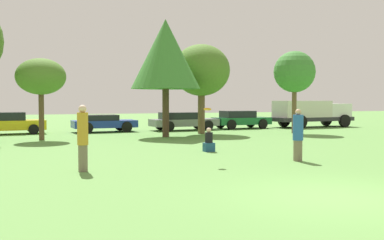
{
  "coord_description": "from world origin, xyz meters",
  "views": [
    {
      "loc": [
        -6.21,
        -7.68,
        2.06
      ],
      "look_at": [
        -1.15,
        5.91,
        1.41
      ],
      "focal_mm": 41.73,
      "sensor_mm": 36.0,
      "label": 1
    }
  ],
  "objects_px": {
    "person_catcher": "(298,135)",
    "parked_car_blue": "(103,122)",
    "delivery_truck_white": "(311,112)",
    "parked_car_green": "(240,119)",
    "tree_1": "(41,77)",
    "parked_car_yellow": "(10,123)",
    "tree_3": "(201,71)",
    "tree_4": "(295,72)",
    "frisbee": "(208,109)",
    "parked_car_grey": "(183,121)",
    "bystander_sitting": "(209,142)",
    "person_thrower": "(83,137)",
    "tree_2": "(166,54)"
  },
  "relations": [
    {
      "from": "person_catcher",
      "to": "frisbee",
      "type": "height_order",
      "value": "frisbee"
    },
    {
      "from": "person_thrower",
      "to": "frisbee",
      "type": "bearing_deg",
      "value": 4.16
    },
    {
      "from": "parked_car_yellow",
      "to": "parked_car_blue",
      "type": "xyz_separation_m",
      "value": [
        5.6,
        -0.18,
        -0.06
      ]
    },
    {
      "from": "tree_2",
      "to": "parked_car_grey",
      "type": "relative_size",
      "value": 1.4
    },
    {
      "from": "bystander_sitting",
      "to": "tree_1",
      "type": "relative_size",
      "value": 0.23
    },
    {
      "from": "parked_car_blue",
      "to": "parked_car_grey",
      "type": "relative_size",
      "value": 0.88
    },
    {
      "from": "frisbee",
      "to": "parked_car_green",
      "type": "bearing_deg",
      "value": 60.1
    },
    {
      "from": "tree_2",
      "to": "tree_4",
      "type": "height_order",
      "value": "tree_2"
    },
    {
      "from": "parked_car_blue",
      "to": "parked_car_yellow",
      "type": "bearing_deg",
      "value": 174.81
    },
    {
      "from": "tree_3",
      "to": "parked_car_blue",
      "type": "height_order",
      "value": "tree_3"
    },
    {
      "from": "parked_car_green",
      "to": "tree_4",
      "type": "bearing_deg",
      "value": -81.44
    },
    {
      "from": "tree_2",
      "to": "parked_car_yellow",
      "type": "bearing_deg",
      "value": 147.14
    },
    {
      "from": "tree_4",
      "to": "parked_car_green",
      "type": "height_order",
      "value": "tree_4"
    },
    {
      "from": "tree_1",
      "to": "tree_3",
      "type": "relative_size",
      "value": 0.77
    },
    {
      "from": "person_thrower",
      "to": "tree_1",
      "type": "xyz_separation_m",
      "value": [
        -0.79,
        11.19,
        2.26
      ]
    },
    {
      "from": "tree_1",
      "to": "parked_car_yellow",
      "type": "distance_m",
      "value": 5.77
    },
    {
      "from": "person_catcher",
      "to": "parked_car_grey",
      "type": "relative_size",
      "value": 0.38
    },
    {
      "from": "parked_car_grey",
      "to": "tree_3",
      "type": "bearing_deg",
      "value": -92.08
    },
    {
      "from": "tree_1",
      "to": "tree_4",
      "type": "xyz_separation_m",
      "value": [
        14.95,
        -0.46,
        0.55
      ]
    },
    {
      "from": "delivery_truck_white",
      "to": "tree_2",
      "type": "bearing_deg",
      "value": -162.64
    },
    {
      "from": "tree_2",
      "to": "parked_car_green",
      "type": "height_order",
      "value": "tree_2"
    },
    {
      "from": "tree_2",
      "to": "parked_car_grey",
      "type": "bearing_deg",
      "value": 61.12
    },
    {
      "from": "bystander_sitting",
      "to": "tree_3",
      "type": "bearing_deg",
      "value": 70.2
    },
    {
      "from": "tree_4",
      "to": "parked_car_green",
      "type": "xyz_separation_m",
      "value": [
        -1.1,
        5.25,
        -3.1
      ]
    },
    {
      "from": "person_catcher",
      "to": "delivery_truck_white",
      "type": "distance_m",
      "value": 19.93
    },
    {
      "from": "person_catcher",
      "to": "parked_car_green",
      "type": "relative_size",
      "value": 0.41
    },
    {
      "from": "delivery_truck_white",
      "to": "parked_car_grey",
      "type": "bearing_deg",
      "value": 176.94
    },
    {
      "from": "person_thrower",
      "to": "delivery_truck_white",
      "type": "bearing_deg",
      "value": 41.76
    },
    {
      "from": "tree_3",
      "to": "parked_car_yellow",
      "type": "xyz_separation_m",
      "value": [
        -11.05,
        3.7,
        -3.19
      ]
    },
    {
      "from": "tree_1",
      "to": "tree_4",
      "type": "bearing_deg",
      "value": -1.76
    },
    {
      "from": "person_catcher",
      "to": "parked_car_grey",
      "type": "xyz_separation_m",
      "value": [
        1.42,
        15.94,
        -0.22
      ]
    },
    {
      "from": "frisbee",
      "to": "parked_car_yellow",
      "type": "relative_size",
      "value": 0.06
    },
    {
      "from": "parked_car_green",
      "to": "tree_1",
      "type": "bearing_deg",
      "value": -164.24
    },
    {
      "from": "tree_3",
      "to": "person_thrower",
      "type": "bearing_deg",
      "value": -124.73
    },
    {
      "from": "parked_car_yellow",
      "to": "parked_car_blue",
      "type": "distance_m",
      "value": 5.61
    },
    {
      "from": "person_thrower",
      "to": "delivery_truck_white",
      "type": "distance_m",
      "value": 24.65
    },
    {
      "from": "frisbee",
      "to": "tree_2",
      "type": "distance_m",
      "value": 11.13
    },
    {
      "from": "tree_4",
      "to": "parked_car_blue",
      "type": "height_order",
      "value": "tree_4"
    },
    {
      "from": "tree_4",
      "to": "person_thrower",
      "type": "bearing_deg",
      "value": -142.84
    },
    {
      "from": "person_catcher",
      "to": "parked_car_blue",
      "type": "relative_size",
      "value": 0.43
    },
    {
      "from": "delivery_truck_white",
      "to": "parked_car_green",
      "type": "bearing_deg",
      "value": 174.26
    },
    {
      "from": "frisbee",
      "to": "parked_car_grey",
      "type": "height_order",
      "value": "frisbee"
    },
    {
      "from": "tree_4",
      "to": "parked_car_grey",
      "type": "bearing_deg",
      "value": 138.78
    },
    {
      "from": "tree_1",
      "to": "tree_4",
      "type": "distance_m",
      "value": 14.96
    },
    {
      "from": "bystander_sitting",
      "to": "parked_car_grey",
      "type": "relative_size",
      "value": 0.2
    },
    {
      "from": "frisbee",
      "to": "tree_4",
      "type": "bearing_deg",
      "value": 46.04
    },
    {
      "from": "frisbee",
      "to": "delivery_truck_white",
      "type": "relative_size",
      "value": 0.04
    },
    {
      "from": "bystander_sitting",
      "to": "parked_car_blue",
      "type": "distance_m",
      "value": 12.73
    },
    {
      "from": "bystander_sitting",
      "to": "parked_car_blue",
      "type": "bearing_deg",
      "value": 99.95
    },
    {
      "from": "tree_3",
      "to": "parked_car_grey",
      "type": "xyz_separation_m",
      "value": [
        -0.07,
        3.3,
        -3.2
      ]
    }
  ]
}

